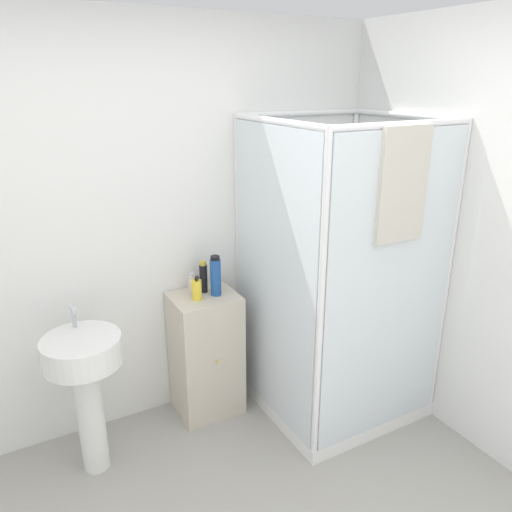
{
  "coord_description": "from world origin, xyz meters",
  "views": [
    {
      "loc": [
        -0.72,
        -1.18,
        2.14
      ],
      "look_at": [
        0.54,
        1.09,
        1.2
      ],
      "focal_mm": 35.0,
      "sensor_mm": 36.0,
      "label": 1
    }
  ],
  "objects": [
    {
      "name": "wall_back",
      "position": [
        0.0,
        1.7,
        1.25
      ],
      "size": [
        6.4,
        0.06,
        2.5
      ],
      "primitive_type": "cube",
      "color": "white",
      "rests_on": "ground_plane"
    },
    {
      "name": "shower_enclosure",
      "position": [
        1.12,
        1.1,
        0.49
      ],
      "size": [
        0.98,
        1.01,
        1.93
      ],
      "color": "white",
      "rests_on": "ground_plane"
    },
    {
      "name": "vanity_cabinet",
      "position": [
        0.38,
        1.49,
        0.42
      ],
      "size": [
        0.41,
        0.37,
        0.84
      ],
      "color": "beige",
      "rests_on": "ground_plane"
    },
    {
      "name": "sink",
      "position": [
        -0.4,
        1.31,
        0.61
      ],
      "size": [
        0.42,
        0.42,
        0.97
      ],
      "color": "white",
      "rests_on": "ground_plane"
    },
    {
      "name": "soap_dispenser",
      "position": [
        0.32,
        1.46,
        0.91
      ],
      "size": [
        0.06,
        0.06,
        0.16
      ],
      "color": "yellow",
      "rests_on": "vanity_cabinet"
    },
    {
      "name": "shampoo_bottle_tall_black",
      "position": [
        0.41,
        1.54,
        0.94
      ],
      "size": [
        0.05,
        0.05,
        0.21
      ],
      "color": "black",
      "rests_on": "vanity_cabinet"
    },
    {
      "name": "shampoo_bottle_blue",
      "position": [
        0.45,
        1.47,
        0.97
      ],
      "size": [
        0.07,
        0.07,
        0.26
      ],
      "color": "#1E4C93",
      "rests_on": "vanity_cabinet"
    },
    {
      "name": "lotion_bottle_white",
      "position": [
        0.34,
        1.58,
        0.9
      ],
      "size": [
        0.04,
        0.04,
        0.13
      ],
      "color": "beige",
      "rests_on": "vanity_cabinet"
    }
  ]
}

